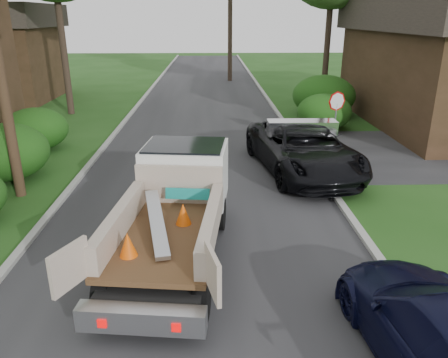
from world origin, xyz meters
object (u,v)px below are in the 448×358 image
stop_sign (336,110)px  black_pickup (303,148)px  navy_suv (448,340)px  flatbed_truck (178,197)px

stop_sign → black_pickup: size_ratio=0.41×
black_pickup → navy_suv: 9.42m
stop_sign → flatbed_truck: size_ratio=0.42×
black_pickup → navy_suv: black_pickup is taller
navy_suv → flatbed_truck: bearing=-50.7°
stop_sign → flatbed_truck: bearing=-128.3°
flatbed_truck → navy_suv: size_ratio=1.22×
stop_sign → black_pickup: (-1.65, -2.08, -0.93)m
black_pickup → navy_suv: bearing=-97.5°
black_pickup → flatbed_truck: bearing=-137.3°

